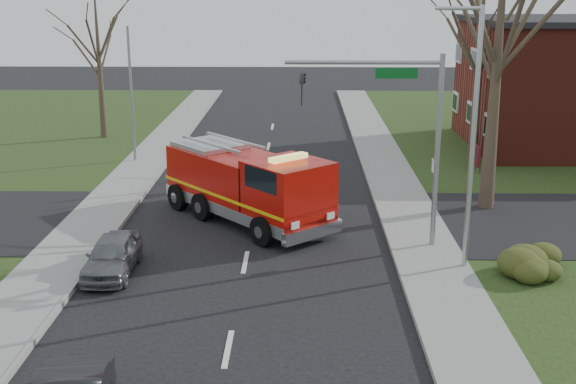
{
  "coord_description": "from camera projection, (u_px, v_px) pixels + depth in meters",
  "views": [
    {
      "loc": [
        1.82,
        -22.57,
        8.96
      ],
      "look_at": [
        1.41,
        1.63,
        2.0
      ],
      "focal_mm": 45.0,
      "sensor_mm": 36.0,
      "label": 1
    }
  ],
  "objects": [
    {
      "name": "sidewalk_right",
      "position": [
        431.0,
        262.0,
        24.07
      ],
      "size": [
        2.4,
        80.0,
        0.15
      ],
      "primitive_type": "cube",
      "color": "gray",
      "rests_on": "ground"
    },
    {
      "name": "bare_tree_left",
      "position": [
        98.0,
        45.0,
        42.04
      ],
      "size": [
        4.5,
        4.5,
        9.0
      ],
      "color": "#35281F",
      "rests_on": "ground"
    },
    {
      "name": "fire_engine",
      "position": [
        248.0,
        187.0,
        28.01
      ],
      "size": [
        7.03,
        7.51,
        3.1
      ],
      "rotation": [
        0.0,
        0.0,
        0.72
      ],
      "color": "#AF0E08",
      "rests_on": "ground"
    },
    {
      "name": "ground",
      "position": [
        245.0,
        262.0,
        24.19
      ],
      "size": [
        120.0,
        120.0,
        0.0
      ],
      "primitive_type": "plane",
      "color": "black",
      "rests_on": "ground"
    },
    {
      "name": "utility_pole_far",
      "position": [
        132.0,
        96.0,
        36.79
      ],
      "size": [
        0.14,
        0.14,
        7.0
      ],
      "primitive_type": "cylinder",
      "color": "gray",
      "rests_on": "ground"
    },
    {
      "name": "streetlight_pole",
      "position": [
        472.0,
        133.0,
        22.34
      ],
      "size": [
        1.48,
        0.16,
        8.4
      ],
      "color": "#B7BABF",
      "rests_on": "ground"
    },
    {
      "name": "sidewalk_left",
      "position": [
        62.0,
        259.0,
        24.27
      ],
      "size": [
        2.4,
        80.0,
        0.15
      ],
      "primitive_type": "cube",
      "color": "gray",
      "rests_on": "ground"
    },
    {
      "name": "bare_tree_far",
      "position": [
        481.0,
        35.0,
        36.63
      ],
      "size": [
        5.25,
        5.25,
        10.5
      ],
      "color": "#35281F",
      "rests_on": "ground"
    },
    {
      "name": "health_center_sign",
      "position": [
        475.0,
        154.0,
        35.79
      ],
      "size": [
        0.12,
        2.0,
        1.4
      ],
      "color": "#4D1218",
      "rests_on": "ground"
    },
    {
      "name": "traffic_signal_mast",
      "position": [
        401.0,
        116.0,
        24.25
      ],
      "size": [
        5.29,
        0.18,
        6.8
      ],
      "color": "gray",
      "rests_on": "ground"
    },
    {
      "name": "bare_tree_near",
      "position": [
        500.0,
        27.0,
        27.75
      ],
      "size": [
        6.0,
        6.0,
        12.0
      ],
      "color": "#35281F",
      "rests_on": "ground"
    },
    {
      "name": "parked_car_maroon",
      "position": [
        112.0,
        255.0,
        23.13
      ],
      "size": [
        1.47,
        3.6,
        1.22
      ],
      "primitive_type": "imported",
      "rotation": [
        0.0,
        0.0,
        0.01
      ],
      "color": "slate",
      "rests_on": "ground"
    },
    {
      "name": "hedge_corner",
      "position": [
        525.0,
        259.0,
        22.92
      ],
      "size": [
        2.8,
        2.0,
        0.9
      ],
      "primitive_type": "ellipsoid",
      "color": "#323D16",
      "rests_on": "lawn_right"
    }
  ]
}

